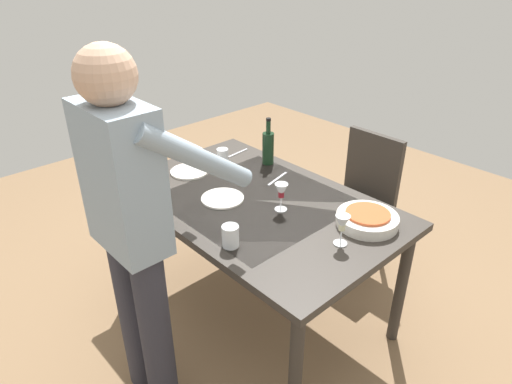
# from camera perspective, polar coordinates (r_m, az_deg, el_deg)

# --- Properties ---
(ground_plane) EXTENTS (6.00, 6.00, 0.00)m
(ground_plane) POSITION_cam_1_polar(r_m,az_deg,el_deg) (2.88, 0.00, -14.43)
(ground_plane) COLOR #846647
(dining_table) EXTENTS (1.53, 0.97, 0.77)m
(dining_table) POSITION_cam_1_polar(r_m,az_deg,el_deg) (2.47, 0.00, -2.55)
(dining_table) COLOR #332D28
(dining_table) RESTS_ON ground_plane
(chair_near) EXTENTS (0.40, 0.40, 0.91)m
(chair_near) POSITION_cam_1_polar(r_m,az_deg,el_deg) (3.08, 13.15, -0.10)
(chair_near) COLOR black
(chair_near) RESTS_ON ground_plane
(person_server) EXTENTS (0.42, 0.61, 1.69)m
(person_server) POSITION_cam_1_polar(r_m,az_deg,el_deg) (1.91, -15.17, -4.10)
(person_server) COLOR #2D2D38
(person_server) RESTS_ON ground_plane
(wine_bottle) EXTENTS (0.07, 0.07, 0.30)m
(wine_bottle) POSITION_cam_1_polar(r_m,az_deg,el_deg) (2.81, 1.53, 5.70)
(wine_bottle) COLOR black
(wine_bottle) RESTS_ON dining_table
(wine_glass_left) EXTENTS (0.07, 0.07, 0.15)m
(wine_glass_left) POSITION_cam_1_polar(r_m,az_deg,el_deg) (2.06, 10.80, -4.06)
(wine_glass_left) COLOR white
(wine_glass_left) RESTS_ON dining_table
(wine_glass_right) EXTENTS (0.07, 0.07, 0.15)m
(wine_glass_right) POSITION_cam_1_polar(r_m,az_deg,el_deg) (2.29, 3.20, -0.02)
(wine_glass_right) COLOR white
(wine_glass_right) RESTS_ON dining_table
(water_cup_near_left) EXTENTS (0.07, 0.07, 0.10)m
(water_cup_near_left) POSITION_cam_1_polar(r_m,az_deg,el_deg) (2.83, -4.23, 4.49)
(water_cup_near_left) COLOR silver
(water_cup_near_left) RESTS_ON dining_table
(water_cup_near_right) EXTENTS (0.08, 0.08, 0.10)m
(water_cup_near_right) POSITION_cam_1_polar(r_m,az_deg,el_deg) (2.04, -3.24, -5.57)
(water_cup_near_right) COLOR silver
(water_cup_near_right) RESTS_ON dining_table
(serving_bowl_pasta) EXTENTS (0.30, 0.30, 0.07)m
(serving_bowl_pasta) POSITION_cam_1_polar(r_m,az_deg,el_deg) (2.27, 13.84, -3.30)
(serving_bowl_pasta) COLOR silver
(serving_bowl_pasta) RESTS_ON dining_table
(side_bowl_salad) EXTENTS (0.18, 0.18, 0.07)m
(side_bowl_salad) POSITION_cam_1_polar(r_m,az_deg,el_deg) (2.57, -12.97, 0.76)
(side_bowl_salad) COLOR silver
(side_bowl_salad) RESTS_ON dining_table
(dinner_plate_near) EXTENTS (0.23, 0.23, 0.01)m
(dinner_plate_near) POSITION_cam_1_polar(r_m,az_deg,el_deg) (2.76, -8.37, 2.59)
(dinner_plate_near) COLOR silver
(dinner_plate_near) RESTS_ON dining_table
(dinner_plate_far) EXTENTS (0.23, 0.23, 0.01)m
(dinner_plate_far) POSITION_cam_1_polar(r_m,az_deg,el_deg) (2.44, -4.24, -0.82)
(dinner_plate_far) COLOR silver
(dinner_plate_far) RESTS_ON dining_table
(table_knife) EXTENTS (0.06, 0.20, 0.00)m
(table_knife) POSITION_cam_1_polar(r_m,az_deg,el_deg) (2.65, 2.72, 1.68)
(table_knife) COLOR silver
(table_knife) RESTS_ON dining_table
(table_fork) EXTENTS (0.03, 0.18, 0.00)m
(table_fork) POSITION_cam_1_polar(r_m,az_deg,el_deg) (2.99, -2.30, 4.93)
(table_fork) COLOR silver
(table_fork) RESTS_ON dining_table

